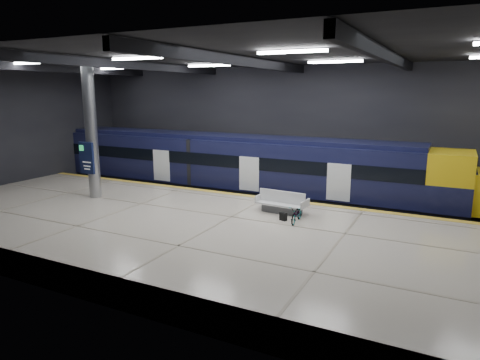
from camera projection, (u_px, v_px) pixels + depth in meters
The scene contains 10 objects.
ground at pixel (241, 234), 19.86m from camera, with size 30.00×30.00×0.00m, color black.
room_shell at pixel (241, 109), 18.70m from camera, with size 30.10×16.10×8.05m.
platform at pixel (214, 239), 17.57m from camera, with size 30.00×11.00×1.10m, color beige.
safety_strip at pixel (265, 198), 22.04m from camera, with size 30.00×0.40×0.01m, color gold.
rails at pixel (284, 205), 24.65m from camera, with size 30.00×1.52×0.16m.
train at pixel (241, 167), 25.47m from camera, with size 29.40×2.84×3.79m.
bench at pixel (282, 205), 19.29m from camera, with size 2.37×1.12×1.02m.
bicycle at pixel (297, 214), 17.88m from camera, with size 0.48×1.38×0.73m, color #99999E.
pannier_bag at pixel (283, 216), 18.18m from camera, with size 0.30×0.18×0.35m, color black.
info_column at pixel (91, 132), 21.58m from camera, with size 0.90×0.78×6.90m.
Camera 1 is at (8.48, -16.92, 6.52)m, focal length 32.00 mm.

